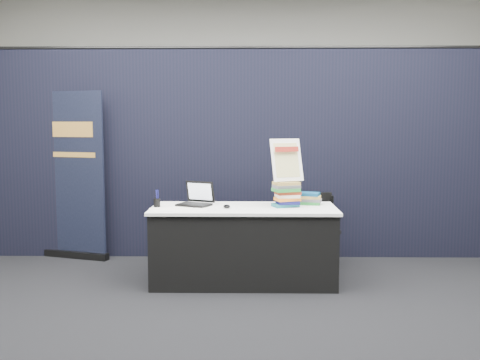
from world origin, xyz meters
The scene contains 15 objects.
floor centered at (0.00, 0.00, 0.00)m, with size 8.00×8.00×0.00m, color black.
wall_back centered at (0.00, 4.00, 1.75)m, with size 8.00×0.02×3.50m, color beige.
drape_partition centered at (0.00, 1.60, 1.20)m, with size 6.00×0.08×2.40m, color black.
display_table centered at (0.00, 0.55, 0.38)m, with size 1.80×0.75×0.75m.
laptop centered at (-0.49, 0.66, 0.81)m, with size 0.37×0.36×0.23m.
mouse centered at (-0.16, 0.49, 0.77)m, with size 0.06×0.10×0.03m, color black.
brochure_left centered at (-0.73, 0.39, 0.75)m, with size 0.32×0.22×0.00m, color white.
brochure_mid centered at (-0.50, 0.36, 0.75)m, with size 0.32×0.23×0.00m, color white.
brochure_right centered at (-0.57, 0.56, 0.75)m, with size 0.26×0.18×0.00m, color white.
pen_cup centered at (-0.85, 0.55, 0.79)m, with size 0.06×0.06×0.08m, color black.
book_stack_tall centered at (0.42, 0.57, 0.87)m, with size 0.26×0.23×0.25m.
book_stack_short centered at (0.67, 0.74, 0.81)m, with size 0.24×0.21×0.12m.
info_sign centered at (0.42, 0.60, 1.20)m, with size 0.34×0.23×0.43m.
pullup_banner centered at (-1.96, 1.50, 0.86)m, with size 0.81×0.34×1.93m.
stacking_chair centered at (0.82, 1.19, 0.44)m, with size 0.45×0.46×0.79m.
Camera 1 is at (0.04, -4.60, 1.56)m, focal length 40.00 mm.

